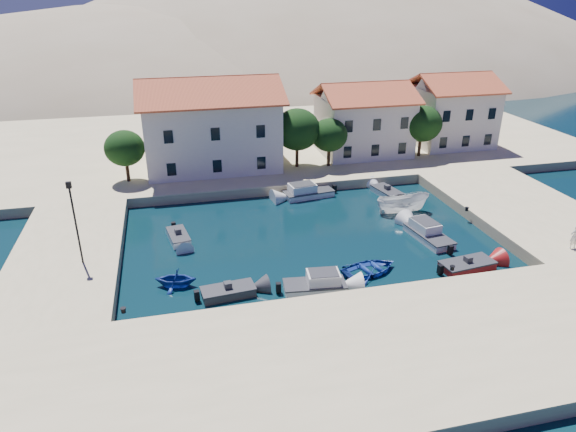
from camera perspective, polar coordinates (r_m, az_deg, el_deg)
The scene contains 23 objects.
ground at distance 34.91m, azimuth 6.67°, elevation -9.57°, with size 400.00×400.00×0.00m, color black.
quay_south at distance 30.17m, azimuth 10.65°, elevation -14.85°, with size 52.00×12.00×1.00m, color #C3B485.
quay_east at distance 51.93m, azimuth 24.60°, elevation 0.63°, with size 11.00×20.00×1.00m, color #C3B485.
quay_west at distance 42.44m, azimuth -23.40°, elevation -4.30°, with size 8.00×20.00×1.00m, color #C3B485.
quay_north at distance 68.93m, azimuth -2.42°, elevation 8.29°, with size 80.00×36.00×1.00m, color #C3B485.
hills at distance 159.75m, azimuth -1.69°, elevation 8.60°, with size 254.00×176.00×99.00m.
building_left at distance 56.90m, azimuth -8.57°, elevation 10.29°, with size 14.70×9.45×9.70m.
building_mid at distance 62.11m, azimuth 8.42°, elevation 10.78°, with size 10.50×8.40×8.30m.
building_right at distance 68.19m, azimuth 17.74°, elevation 11.32°, with size 9.45×8.40×8.80m.
trees at distance 56.58m, azimuth 2.54°, elevation 9.30°, with size 37.30×5.30×6.45m.
lamppost at distance 38.63m, azimuth -22.66°, elevation 0.08°, with size 0.35×0.25×6.22m.
bollards at distance 38.31m, azimuth 8.77°, elevation -4.42°, with size 29.36×9.56×0.30m.
motorboat_grey_sw at distance 35.52m, azimuth -6.66°, elevation -8.36°, with size 3.78×1.96×1.25m.
cabin_cruiser_south at distance 35.75m, azimuth 2.98°, elevation -7.64°, with size 4.47×2.30×1.60m.
rowboat_south at distance 38.58m, azimuth 9.04°, elevation -6.18°, with size 3.10×4.35×0.90m, color navy.
motorboat_red_se at distance 40.64m, azimuth 19.28°, elevation -5.21°, with size 4.27×2.31×1.25m.
cabin_cruiser_east at distance 44.21m, azimuth 15.39°, elevation -1.98°, with size 2.58×5.07×1.60m.
boat_east at distance 49.13m, azimuth 12.53°, elevation 0.41°, with size 1.89×5.04×1.94m, color white.
motorboat_white_ne at distance 52.86m, azimuth 10.94°, elevation 2.62°, with size 2.42×3.95×1.25m.
rowboat_west at distance 37.34m, azimuth -12.30°, elevation -7.58°, with size 2.49×2.88×1.52m, color navy.
motorboat_white_west at distance 43.57m, azimuth -12.08°, elevation -2.28°, with size 1.99×3.52×1.25m.
cabin_cruiser_north at distance 51.51m, azimuth 2.29°, elevation 2.69°, with size 5.21×2.77×1.60m.
pedestrian at distance 44.54m, azimuth 29.20°, elevation -2.02°, with size 0.70×0.46×1.92m, color white.
Camera 1 is at (-10.59, -27.13, 19.26)m, focal length 32.00 mm.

